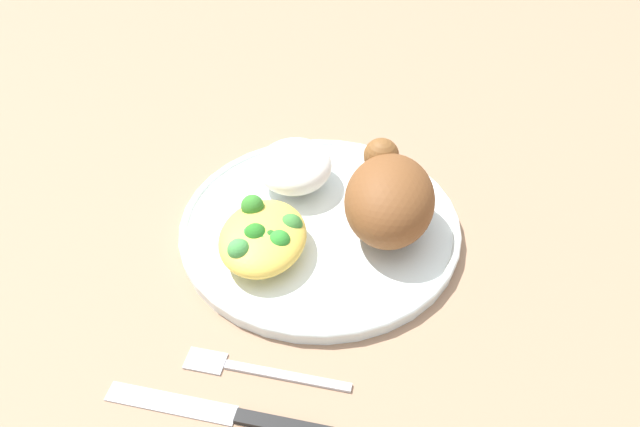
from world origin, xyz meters
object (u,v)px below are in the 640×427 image
Objects in this scene: mac_cheese_with_broccoli at (263,236)px; knife at (237,415)px; roasted_chicken at (389,197)px; fork at (255,369)px; plate at (320,226)px; rice_pile at (295,166)px.

mac_cheese_with_broccoli is 0.18m from knife.
knife is at bearing 155.90° from roasted_chicken.
fork is (-0.13, -0.02, -0.03)m from mac_cheese_with_broccoli.
roasted_chicken is (0.00, -0.07, 0.05)m from plate.
plate is 0.08m from roasted_chicken.
roasted_chicken is 0.13m from mac_cheese_with_broccoli.
plate is 0.22m from knife.
fork is 0.75× the size of knife.
plate reaches higher than knife.
roasted_chicken reaches higher than rice_pile.
knife is (-0.17, -0.02, -0.03)m from mac_cheese_with_broccoli.
roasted_chicken is 1.20× the size of mac_cheese_with_broccoli.
knife is at bearing 174.21° from fork.
plate is 1.53× the size of knife.
rice_pile is at bearing 0.89° from knife.
rice_pile is at bearing 32.44° from plate.
rice_pile is 0.11m from mac_cheese_with_broccoli.
knife is (-0.28, -0.00, -0.03)m from rice_pile.
rice_pile is at bearing 2.15° from fork.
roasted_chicken is at bearing -86.35° from plate.
plate reaches higher than fork.
mac_cheese_with_broccoli is (-0.11, 0.01, -0.00)m from rice_pile.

